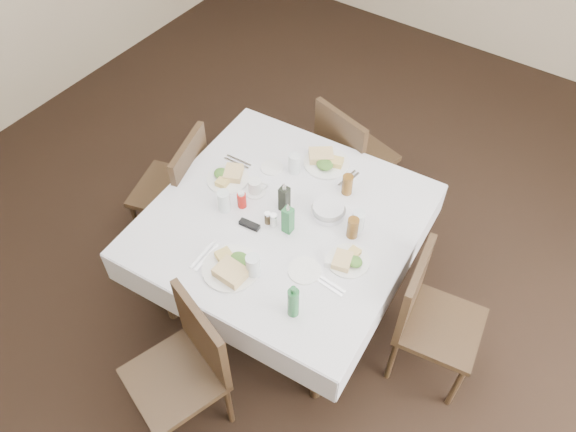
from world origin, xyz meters
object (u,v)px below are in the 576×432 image
object	(u,v)px
water_w	(224,201)
chair_west	(179,185)
bread_basket	(328,210)
ketchup_bottle	(242,200)
oil_cruet_dark	(284,198)
chair_east	(428,313)
water_e	(358,221)
oil_cruet_green	(288,219)
chair_north	(349,153)
dining_table	(283,226)
chair_south	(188,363)
coffee_mug	(255,187)
water_s	(253,266)
green_bottle	(293,302)
water_n	(294,163)

from	to	relation	value
water_w	chair_west	bearing A→B (deg)	164.66
chair_west	water_w	world-z (taller)	chair_west
bread_basket	ketchup_bottle	bearing A→B (deg)	-152.45
water_w	oil_cruet_dark	bearing A→B (deg)	34.50
chair_east	water_e	world-z (taller)	chair_east
oil_cruet_green	chair_north	bearing A→B (deg)	98.73
dining_table	chair_south	distance (m)	0.93
chair_east	ketchup_bottle	bearing A→B (deg)	-174.34
coffee_mug	dining_table	bearing A→B (deg)	-16.09
water_e	water_s	bearing A→B (deg)	-116.76
coffee_mug	chair_west	bearing A→B (deg)	-173.96
chair_south	dining_table	bearing A→B (deg)	92.54
oil_cruet_green	oil_cruet_dark	bearing A→B (deg)	131.83
chair_north	chair_east	world-z (taller)	chair_north
chair_north	chair_south	bearing A→B (deg)	-86.45
chair_west	green_bottle	bearing A→B (deg)	-21.59
water_e	ketchup_bottle	xyz separation A→B (m)	(-0.63, -0.23, -0.01)
chair_north	bread_basket	distance (m)	0.81
dining_table	chair_east	world-z (taller)	chair_east
water_n	coffee_mug	size ratio (longest dim) A/B	1.02
water_e	oil_cruet_dark	distance (m)	0.43
chair_west	water_n	world-z (taller)	chair_west
green_bottle	water_w	bearing A→B (deg)	154.09
water_n	chair_west	bearing A→B (deg)	-153.92
water_w	ketchup_bottle	size ratio (longest dim) A/B	1.18
chair_north	oil_cruet_dark	size ratio (longest dim) A/B	4.32
oil_cruet_green	ketchup_bottle	bearing A→B (deg)	-179.90
chair_east	green_bottle	xyz separation A→B (m)	(-0.53, -0.54, 0.34)
water_w	green_bottle	world-z (taller)	green_bottle
chair_north	green_bottle	xyz separation A→B (m)	(0.47, -1.37, 0.33)
chair_east	water_w	size ratio (longest dim) A/B	6.78
water_n	water_w	distance (m)	0.50
water_n	water_w	size ratio (longest dim) A/B	0.99
dining_table	oil_cruet_green	distance (m)	0.19
dining_table	ketchup_bottle	bearing A→B (deg)	-166.11
chair_south	oil_cruet_green	world-z (taller)	oil_cruet_green
oil_cruet_dark	coffee_mug	world-z (taller)	oil_cruet_dark
water_e	water_w	size ratio (longest dim) A/B	0.96
chair_south	chair_east	bearing A→B (deg)	47.66
ketchup_bottle	water_n	bearing A→B (deg)	77.52
water_w	chair_south	bearing A→B (deg)	-65.52
dining_table	water_n	size ratio (longest dim) A/B	11.68
water_n	coffee_mug	world-z (taller)	water_n
oil_cruet_dark	chair_west	bearing A→B (deg)	-176.50
chair_north	water_w	world-z (taller)	chair_north
chair_north	chair_south	xyz separation A→B (m)	(0.11, -1.81, -0.00)
water_n	coffee_mug	xyz separation A→B (m)	(-0.09, -0.27, -0.02)
chair_north	water_e	world-z (taller)	chair_north
water_s	water_e	xyz separation A→B (m)	(0.29, 0.58, -0.01)
coffee_mug	oil_cruet_green	bearing A→B (deg)	-22.21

